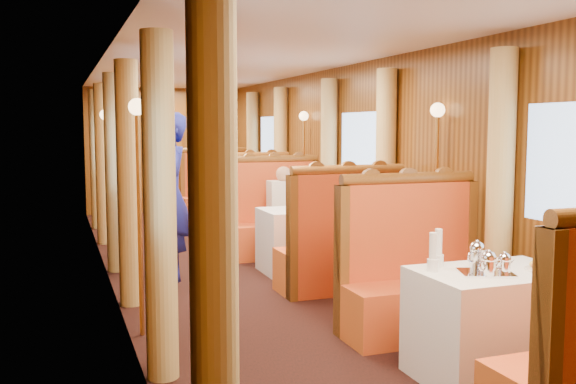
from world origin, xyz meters
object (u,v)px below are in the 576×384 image
banquette_near_aft (416,284)px  teapot_right (504,267)px  table_far (231,206)px  rose_vase_mid (308,194)px  rose_vase_far (229,174)px  table_mid (306,240)px  banquette_far_fwd (247,211)px  banquette_mid_fwd (342,252)px  banquette_mid_aft (278,224)px  steward (170,196)px  banquette_far_aft (217,197)px  tea_tray (486,273)px  passenger (284,203)px  teapot_back (477,258)px  table_near (494,325)px  teapot_left (489,267)px  fruit_plate (540,268)px

banquette_near_aft → teapot_right: (-0.03, -1.14, 0.38)m
table_far → rose_vase_mid: rose_vase_mid is taller
rose_vase_far → table_mid: bearing=-89.6°
banquette_far_fwd → rose_vase_mid: (0.02, -2.50, 0.50)m
banquette_mid_fwd → banquette_mid_aft: bearing=90.0°
banquette_mid_aft → teapot_right: banquette_mid_aft is taller
teapot_right → steward: (-1.56, 3.77, 0.14)m
table_far → banquette_far_aft: bearing=90.0°
tea_tray → passenger: (0.12, 4.32, -0.02)m
banquette_mid_fwd → teapot_back: (-0.08, -2.39, 0.40)m
table_far → rose_vase_far: bearing=150.3°
banquette_far_aft → table_mid: bearing=-90.0°
banquette_near_aft → passenger: (-0.00, 3.25, 0.32)m
teapot_right → rose_vase_far: rose_vase_far is taller
passenger → steward: bearing=-158.7°
table_near → banquette_mid_fwd: bearing=90.0°
banquette_far_aft → steward: steward is taller
tea_tray → teapot_right: teapot_right is taller
table_far → teapot_right: size_ratio=7.56×
banquette_far_aft → teapot_left: banquette_far_aft is taller
passenger → tea_tray: bearing=-91.6°
table_mid → tea_tray: size_ratio=3.09×
teapot_back → passenger: 4.17m
banquette_mid_fwd → tea_tray: banquette_mid_fwd is taller
rose_vase_far → steward: bearing=-114.9°
table_near → passenger: 4.28m
table_near → steward: (-1.59, 3.65, 0.57)m
banquette_far_aft → teapot_right: (-0.03, -8.14, 0.38)m
table_mid → teapot_left: teapot_left is taller
banquette_mid_fwd → rose_vase_far: bearing=90.3°
banquette_far_fwd → fruit_plate: 6.10m
table_mid → teapot_left: size_ratio=6.59×
teapot_back → banquette_mid_aft: bearing=70.2°
steward → fruit_plate: bearing=26.5°
table_near → table_mid: (0.00, 3.50, 0.00)m
teapot_left → banquette_mid_fwd: bearing=76.9°
teapot_back → table_near: bearing=-67.6°
teapot_back → fruit_plate: 0.42m
banquette_far_fwd → table_near: bearing=-90.0°
table_far → rose_vase_mid: 3.55m
table_near → rose_vase_far: size_ratio=2.92×
banquette_near_aft → banquette_mid_aft: 3.50m
fruit_plate → teapot_right: bearing=-174.8°
teapot_right → fruit_plate: bearing=-4.7°
banquette_far_fwd → table_far: bearing=90.0°
table_near → rose_vase_mid: 3.53m
table_near → tea_tray: tea_tray is taller
banquette_mid_fwd → banquette_far_aft: bearing=90.0°
steward → banquette_mid_fwd: bearing=53.7°
banquette_far_fwd → tea_tray: bearing=-91.2°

